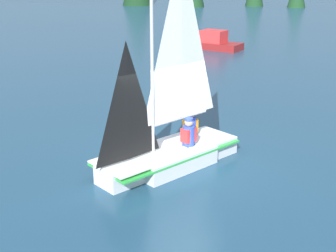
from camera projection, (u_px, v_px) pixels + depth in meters
ground_plane at (168, 166)px, 11.69m from camera, size 260.00×260.00×0.00m
sailboat_main at (169, 139)px, 11.48m from camera, size 3.30×3.92×5.36m
sailor_helm at (189, 138)px, 11.74m from camera, size 0.42×0.43×1.16m
sailor_crew at (190, 129)px, 12.39m from camera, size 0.42×0.43×1.16m
motorboat_distant at (210, 42)px, 27.94m from camera, size 4.25×2.66×1.10m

